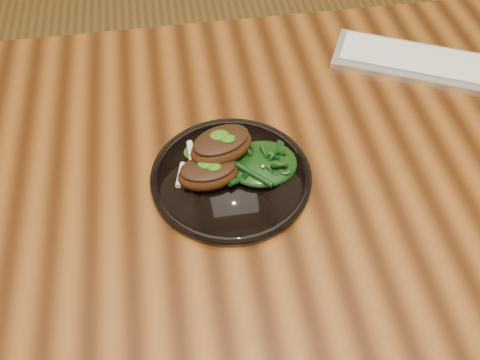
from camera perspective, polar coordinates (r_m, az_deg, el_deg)
name	(u,v)px	position (r m, az deg, el deg)	size (l,w,h in m)	color
desk	(300,190)	(0.93, 6.44, -1.11)	(1.60, 0.80, 0.75)	black
plate	(231,177)	(0.82, -0.95, 0.34)	(0.25, 0.25, 0.01)	black
lamb_chop_front	(208,173)	(0.79, -3.45, 0.79)	(0.10, 0.07, 0.04)	#3B1D0B
lamb_chop_back	(221,145)	(0.80, -2.05, 3.71)	(0.12, 0.09, 0.04)	#3B1D0B
herb_smear	(207,151)	(0.85, -3.56, 3.15)	(0.07, 0.05, 0.00)	#1A4707
greens_heap	(262,160)	(0.81, 2.37, 2.10)	(0.11, 0.10, 0.04)	black
keyboard	(437,65)	(1.08, 20.25, 11.41)	(0.39, 0.27, 0.02)	silver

